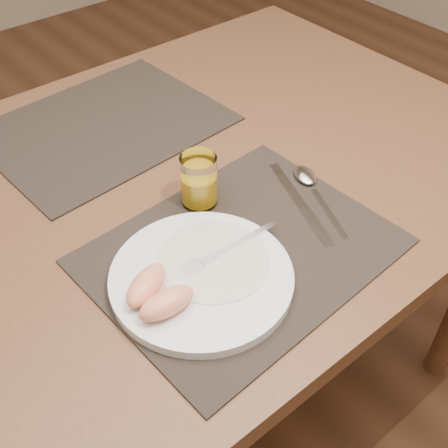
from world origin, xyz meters
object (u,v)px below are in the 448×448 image
Objects in this scene: knife at (304,209)px; juice_glass at (199,183)px; placemat_far at (105,126)px; table at (161,219)px; plate at (201,278)px; placemat_near at (241,251)px; fork at (221,252)px; spoon at (308,180)px.

juice_glass is at bearing 133.93° from knife.
placemat_far is 2.12× the size of knife.
placemat_far reaches higher than table.
plate is at bearing -126.62° from juice_glass.
knife is (0.14, 0.00, 0.00)m from placemat_near.
fork is at bearing -96.82° from placemat_far.
knife is at bearing -46.07° from juice_glass.
placemat_far is at bearing 88.12° from placemat_near.
plate is 1.54× the size of fork.
plate is 0.29m from spoon.
placemat_far is at bearing 90.97° from juice_glass.
spoon is at bearing 14.29° from placemat_near.
table is at bearing 70.94° from plate.
fork is (-0.03, -0.22, 0.11)m from table.
table is 0.28m from knife.
table is 0.16m from juice_glass.
plate reaches higher than table.
placemat_far is at bearing 83.18° from fork.
placemat_near is at bearing -91.88° from placemat_far.
placemat_far is 1.67× the size of plate.
knife is (0.23, 0.02, -0.01)m from plate.
table is 15.18× the size of juice_glass.
knife is 2.30× the size of juice_glass.
juice_glass reaches higher than fork.
juice_glass is at bearing 81.53° from placemat_near.
plate is at bearing -167.71° from spoon.
placemat_near and placemat_far have the same top height.
fork reaches higher than placemat_far.
juice_glass reaches higher than knife.
knife is at bearing 3.99° from plate.
spoon is at bearing 12.29° from plate.
placemat_far is 0.31m from juice_glass.
plate is 1.46× the size of spoon.
fork reaches higher than table.
placemat_far is 0.44m from fork.
spoon reaches higher than placemat_near.
juice_glass is (-0.12, 0.13, 0.04)m from knife.
spoon is at bearing 11.41° from fork.
plate reaches higher than spoon.
placemat_far is 2.43× the size of spoon.
placemat_near is 1.67× the size of plate.
fork is at bearing -98.08° from table.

